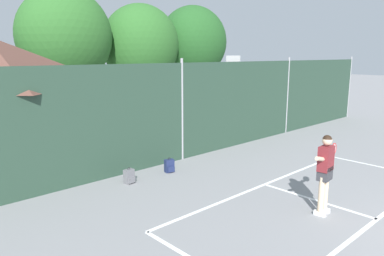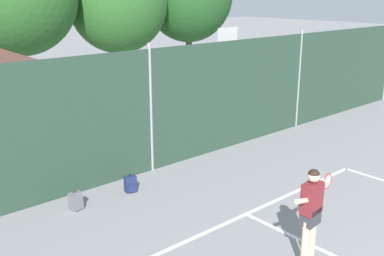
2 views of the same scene
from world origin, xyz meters
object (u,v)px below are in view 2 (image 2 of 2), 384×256
Objects in this scene: tennis_player at (311,209)px; backpack_grey at (76,201)px; backpack_navy at (131,184)px; basketball_hoop at (226,64)px.

tennis_player reaches higher than backpack_grey.
basketball_hoop is at bearing 22.88° from backpack_navy.
basketball_hoop is 1.91× the size of tennis_player.
backpack_grey and backpack_navy have the same top height.
tennis_player is at bearing -125.37° from basketball_hoop.
basketball_hoop is 7.67× the size of backpack_navy.
basketball_hoop is 8.83m from tennis_player.
backpack_navy is at bearing -0.78° from backpack_grey.
tennis_player is 4.01× the size of backpack_grey.
basketball_hoop is at bearing 18.42° from backpack_grey.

